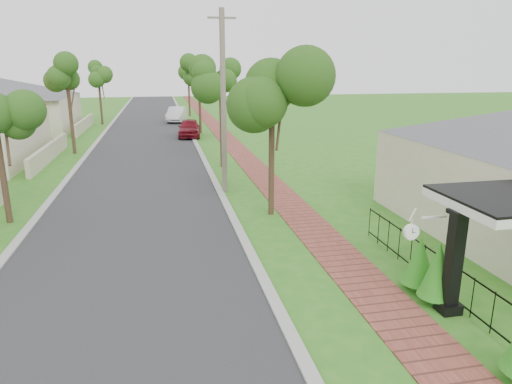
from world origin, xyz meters
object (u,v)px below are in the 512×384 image
object	(u,v)px
parked_car_white	(177,115)
utility_pole	(223,103)
station_clock	(413,231)
parked_car_red	(189,128)
near_tree	(272,94)
porch_post	(453,268)

from	to	relation	value
parked_car_white	utility_pole	bearing A→B (deg)	-76.41
utility_pole	station_clock	size ratio (longest dim) A/B	7.60
parked_car_red	utility_pole	bearing A→B (deg)	-83.59
near_tree	utility_pole	distance (m)	3.92
parked_car_white	utility_pole	xyz separation A→B (m)	(1.08, -27.90, 3.27)
parked_car_red	station_clock	world-z (taller)	station_clock
porch_post	station_clock	xyz separation A→B (m)	(-0.85, 0.40, 0.83)
near_tree	station_clock	bearing A→B (deg)	-78.86
parked_car_red	station_clock	size ratio (longest dim) A/B	4.06
porch_post	near_tree	distance (m)	9.04
near_tree	station_clock	size ratio (longest dim) A/B	5.55
parked_car_red	parked_car_white	xyz separation A→B (m)	(-0.58, 10.70, 0.03)
parked_car_red	station_clock	distance (m)	28.67
porch_post	parked_car_white	xyz separation A→B (m)	(-4.73, 39.55, -0.37)
near_tree	station_clock	distance (m)	8.19
parked_car_white	utility_pole	distance (m)	28.11
near_tree	parked_car_red	bearing A→B (deg)	94.93
near_tree	porch_post	bearing A→B (deg)	-73.63
porch_post	utility_pole	distance (m)	12.55
parked_car_red	utility_pole	world-z (taller)	utility_pole
parked_car_white	utility_pole	world-z (taller)	utility_pole
parked_car_red	parked_car_white	size ratio (longest dim) A/B	0.93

